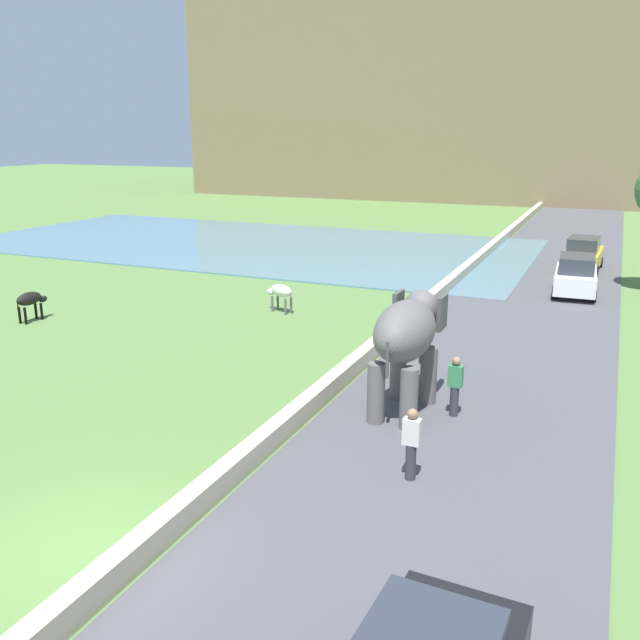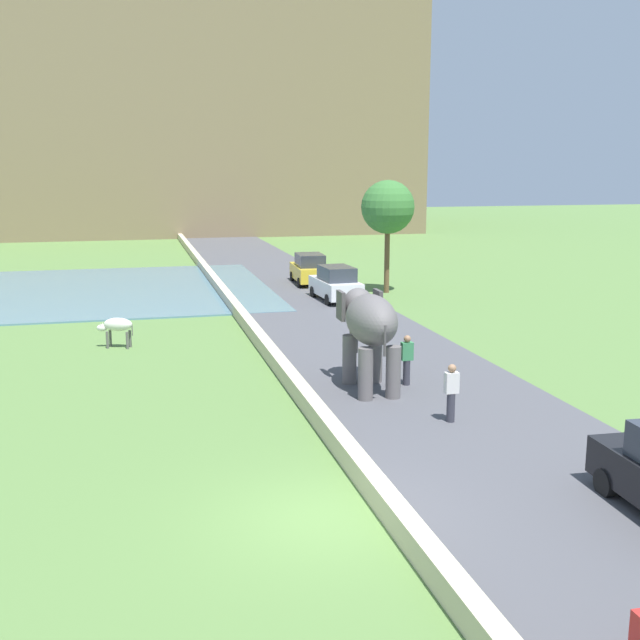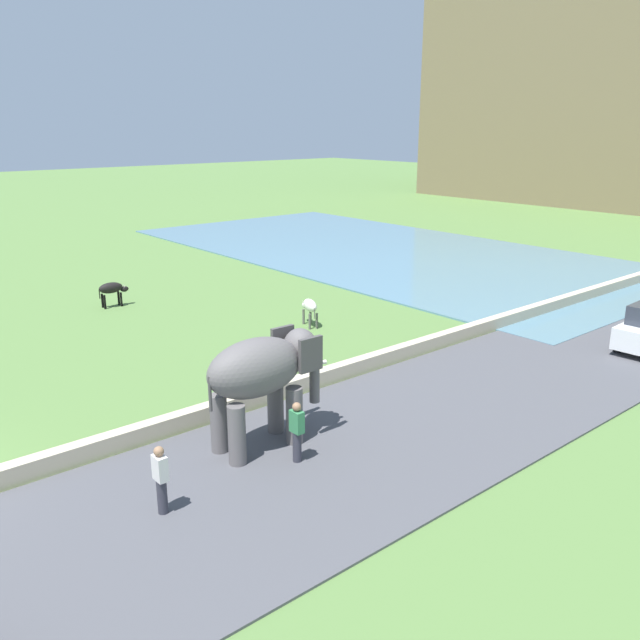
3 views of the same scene
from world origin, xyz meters
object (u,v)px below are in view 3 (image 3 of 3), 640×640
at_px(elephant, 263,373).
at_px(person_trailing, 161,479).
at_px(person_beside_elephant, 297,431).
at_px(cow_black, 112,289).
at_px(cow_white, 310,307).

distance_m(elephant, person_trailing, 3.89).
bearing_deg(person_beside_elephant, cow_black, 171.50).
relative_size(person_trailing, cow_black, 1.17).
xyz_separation_m(person_beside_elephant, cow_white, (-8.74, 7.55, -0.04)).
relative_size(elephant, cow_black, 2.49).
xyz_separation_m(elephant, cow_black, (-15.63, 2.60, -1.20)).
xyz_separation_m(elephant, cow_white, (-7.48, 7.62, -1.20)).
distance_m(elephant, person_beside_elephant, 1.72).
distance_m(person_beside_elephant, person_trailing, 3.60).
height_order(cow_black, cow_white, same).
bearing_deg(person_trailing, cow_white, 127.84).
bearing_deg(person_beside_elephant, person_trailing, -91.41).
bearing_deg(cow_black, elephant, -9.45).
distance_m(elephant, cow_black, 15.89).
height_order(person_beside_elephant, cow_white, person_beside_elephant).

